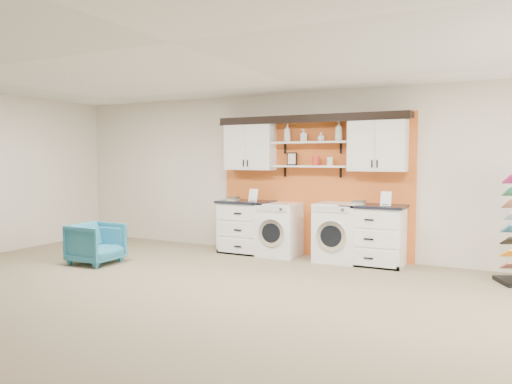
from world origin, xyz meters
The scene contains 21 objects.
floor centered at (0.00, 0.00, 0.00)m, with size 10.00×10.00×0.00m, color #89785C.
ceiling centered at (0.00, 0.00, 2.80)m, with size 10.00×10.00×0.00m, color white.
wall_back centered at (0.00, 4.00, 1.40)m, with size 10.00×10.00×0.00m, color beige.
accent_panel centered at (0.00, 3.96, 1.20)m, with size 3.40×0.07×2.40m, color #C85C22.
upper_cabinet_left centered at (-1.13, 3.79, 1.88)m, with size 0.90×0.35×0.84m.
upper_cabinet_right centered at (1.13, 3.79, 1.88)m, with size 0.90×0.35×0.84m.
shelf_lower centered at (0.00, 3.80, 1.53)m, with size 1.32×0.28×0.03m, color white.
shelf_upper centered at (0.00, 3.80, 1.93)m, with size 1.32×0.28×0.03m, color white.
crown_molding centered at (0.00, 3.81, 2.33)m, with size 3.30×0.41×0.13m.
picture_frame centered at (-0.35, 3.85, 1.66)m, with size 0.18×0.02×0.22m.
canister_red centered at (0.10, 3.80, 1.62)m, with size 0.11×0.11×0.16m, color red.
canister_cream centered at (0.35, 3.80, 1.61)m, with size 0.10×0.10×0.14m, color silver.
base_cabinet_left centered at (-1.13, 3.64, 0.46)m, with size 0.94×0.66×0.92m.
base_cabinet_right centered at (1.13, 3.64, 0.47)m, with size 0.96×0.66×0.94m.
washer centered at (-0.48, 3.64, 0.45)m, with size 0.65×0.71×0.90m.
dryer centered at (0.55, 3.64, 0.47)m, with size 0.68×0.71×0.95m.
armchair centered at (-2.80, 1.73, 0.32)m, with size 0.69×0.71×0.64m, color teal.
soap_bottle_a centered at (-0.42, 3.80, 2.10)m, with size 0.12×0.12×0.31m, color silver.
soap_bottle_b centered at (-0.12, 3.80, 2.05)m, with size 0.09×0.10×0.21m, color silver.
soap_bottle_c centered at (0.19, 3.80, 2.02)m, with size 0.12×0.12×0.15m, color silver.
soap_bottle_d centered at (0.49, 3.80, 2.10)m, with size 0.12×0.12×0.32m, color silver.
Camera 1 is at (3.02, -4.05, 1.66)m, focal length 35.00 mm.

